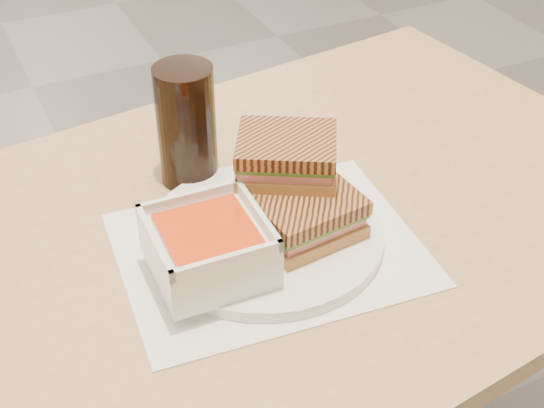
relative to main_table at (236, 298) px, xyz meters
name	(u,v)px	position (x,y,z in m)	size (l,w,h in m)	color
main_table	(236,298)	(0.00, 0.00, 0.00)	(1.28, 0.85, 0.75)	tan
tray_liner	(269,249)	(0.03, -0.05, 0.11)	(0.38, 0.31, 0.00)	white
plate	(265,234)	(0.03, -0.03, 0.12)	(0.29, 0.29, 0.02)	white
soup_bowl	(209,249)	(-0.06, -0.07, 0.16)	(0.13, 0.13, 0.07)	white
panini_lower	(307,215)	(0.07, -0.06, 0.16)	(0.13, 0.11, 0.05)	#A66A3B
panini_upper	(286,156)	(0.07, 0.00, 0.21)	(0.15, 0.15, 0.05)	#A66A3B
cola_glass	(187,126)	(-0.01, 0.14, 0.20)	(0.08, 0.08, 0.17)	black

